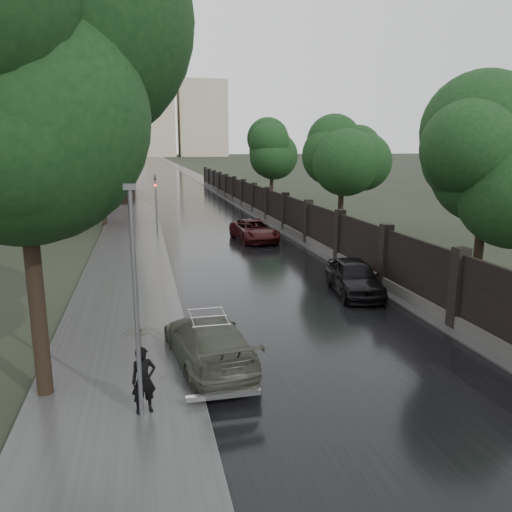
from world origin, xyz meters
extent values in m
plane|color=black|center=(0.00, 0.00, 0.00)|extent=(800.00, 800.00, 0.00)
cube|color=black|center=(0.00, 190.00, 0.01)|extent=(8.00, 420.00, 0.02)
cube|color=#2D2D2D|center=(-6.00, 190.00, 0.08)|extent=(4.00, 420.00, 0.16)
cube|color=#2D2D2D|center=(5.50, 190.00, 0.04)|extent=(3.00, 420.00, 0.08)
cube|color=#383533|center=(4.60, 32.00, 0.25)|extent=(0.40, 75.00, 0.50)
cube|color=black|center=(4.60, 32.00, 1.50)|extent=(0.15, 75.00, 2.00)
cube|color=black|center=(4.60, 70.00, 1.35)|extent=(0.45, 0.45, 2.70)
cylinder|color=black|center=(-7.60, 3.00, 3.58)|extent=(0.36, 0.36, 7.15)
sphere|color=black|center=(-7.60, 3.00, 6.44)|extent=(5.44, 5.44, 5.44)
cylinder|color=black|center=(-8.00, 30.00, 2.93)|extent=(0.36, 0.36, 5.85)
sphere|color=black|center=(-8.00, 30.00, 5.27)|extent=(4.25, 4.25, 4.25)
cylinder|color=black|center=(7.50, 8.00, 2.76)|extent=(0.36, 0.36, 5.53)
sphere|color=black|center=(7.50, 8.00, 4.97)|extent=(4.08, 4.08, 4.08)
cylinder|color=black|center=(7.50, 22.00, 2.76)|extent=(0.36, 0.36, 5.53)
sphere|color=black|center=(7.50, 22.00, 4.97)|extent=(4.08, 4.08, 4.08)
cylinder|color=black|center=(7.50, 40.00, 2.76)|extent=(0.36, 0.36, 5.53)
sphere|color=black|center=(7.50, 40.00, 4.97)|extent=(4.08, 4.08, 4.08)
cylinder|color=#59595E|center=(-5.40, 1.50, 2.50)|extent=(0.10, 0.10, 5.00)
cube|color=#59595E|center=(-5.40, 1.50, 5.05)|extent=(0.25, 0.12, 0.12)
cylinder|color=#59595E|center=(-4.30, 25.00, 1.50)|extent=(0.12, 0.12, 3.00)
imported|color=#59595E|center=(-4.30, 25.00, 3.50)|extent=(0.16, 0.20, 1.00)
sphere|color=#FF0C0C|center=(-4.30, 24.85, 3.35)|extent=(0.14, 0.14, 0.14)
cube|color=black|center=(-18.00, 52.00, 10.00)|extent=(24.00, 18.00, 20.00)
cube|color=tan|center=(-32.00, 300.00, 22.00)|extent=(28.00, 22.00, 44.00)
cube|color=tan|center=(32.00, 300.00, 22.00)|extent=(28.00, 22.00, 44.00)
cube|color=tan|center=(0.00, 300.00, 30.00)|extent=(30.00, 30.00, 60.00)
cube|color=tan|center=(0.00, 300.00, 70.00)|extent=(22.00, 22.00, 40.00)
imported|color=#3D4134|center=(-3.60, 4.06, 0.66)|extent=(2.39, 4.73, 1.32)
imported|color=black|center=(2.96, 9.38, 0.71)|extent=(2.25, 4.38, 1.43)
imported|color=black|center=(1.60, 21.57, 0.67)|extent=(2.60, 5.01, 1.35)
imported|color=black|center=(-5.33, 1.60, 0.90)|extent=(0.62, 0.48, 1.49)
imported|color=black|center=(-5.33, 1.60, 2.09)|extent=(1.06, 1.07, 0.79)
camera|label=1|loc=(-5.16, -8.58, 5.81)|focal=35.00mm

